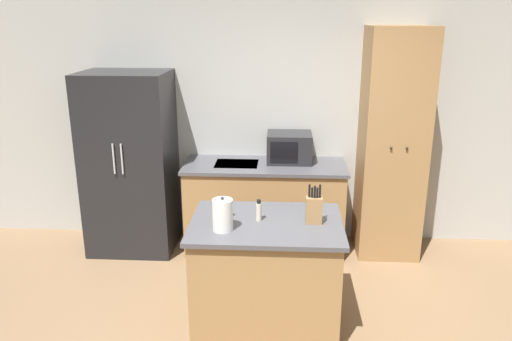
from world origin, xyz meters
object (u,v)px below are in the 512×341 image
at_px(pantry_cabinet, 392,145).
at_px(kettle, 223,215).
at_px(spice_bottle_tall_dark, 228,210).
at_px(spice_bottle_short_red, 224,214).
at_px(spice_bottle_green_herb, 259,211).
at_px(spice_bottle_amber_oil, 226,207).
at_px(refrigerator, 130,163).
at_px(knife_block, 314,209).
at_px(microwave, 289,147).

height_order(pantry_cabinet, kettle, pantry_cabinet).
bearing_deg(spice_bottle_tall_dark, spice_bottle_short_red, -98.83).
relative_size(spice_bottle_short_red, spice_bottle_green_herb, 0.95).
relative_size(spice_bottle_tall_dark, spice_bottle_short_red, 0.81).
relative_size(spice_bottle_amber_oil, kettle, 0.39).
bearing_deg(spice_bottle_green_herb, pantry_cabinet, 47.43).
xyz_separation_m(refrigerator, pantry_cabinet, (2.68, 0.06, 0.22)).
distance_m(refrigerator, spice_bottle_amber_oil, 1.64).
height_order(spice_bottle_amber_oil, kettle, kettle).
bearing_deg(spice_bottle_short_red, kettle, -88.20).
bearing_deg(spice_bottle_short_red, refrigerator, 129.27).
distance_m(knife_block, spice_bottle_short_red, 0.68).
height_order(knife_block, spice_bottle_green_herb, knife_block).
height_order(knife_block, kettle, knife_block).
relative_size(pantry_cabinet, spice_bottle_tall_dark, 17.74).
xyz_separation_m(refrigerator, spice_bottle_short_red, (1.15, -1.40, 0.03)).
relative_size(pantry_cabinet, knife_block, 7.49).
height_order(refrigerator, spice_bottle_short_red, refrigerator).
relative_size(microwave, knife_block, 1.48).
bearing_deg(kettle, spice_bottle_green_herb, 37.09).
distance_m(pantry_cabinet, kettle, 2.20).
distance_m(spice_bottle_short_red, spice_bottle_green_herb, 0.27).
bearing_deg(knife_block, spice_bottle_short_red, -175.97).
bearing_deg(spice_bottle_amber_oil, refrigerator, 133.80).
distance_m(microwave, kettle, 1.74).
bearing_deg(microwave, spice_bottle_amber_oil, -110.95).
height_order(spice_bottle_tall_dark, spice_bottle_amber_oil, spice_bottle_tall_dark).
bearing_deg(spice_bottle_short_red, spice_bottle_amber_oil, 92.87).
bearing_deg(knife_block, microwave, 96.83).
relative_size(refrigerator, microwave, 4.09).
distance_m(pantry_cabinet, microwave, 1.04).
bearing_deg(spice_bottle_tall_dark, pantry_cabinet, 41.48).
bearing_deg(refrigerator, spice_bottle_amber_oil, -46.20).
relative_size(knife_block, kettle, 1.18).
bearing_deg(spice_bottle_green_herb, refrigerator, 136.60).
bearing_deg(knife_block, spice_bottle_green_herb, 176.48).
bearing_deg(kettle, pantry_cabinet, 45.94).
bearing_deg(kettle, microwave, 73.47).
xyz_separation_m(spice_bottle_short_red, spice_bottle_green_herb, (0.26, 0.07, 0.00)).
bearing_deg(pantry_cabinet, spice_bottle_green_herb, -132.57).
bearing_deg(refrigerator, pantry_cabinet, 1.20).
distance_m(knife_block, kettle, 0.70).
bearing_deg(spice_bottle_amber_oil, spice_bottle_green_herb, -28.20).
xyz_separation_m(refrigerator, spice_bottle_tall_dark, (1.17, -1.28, 0.02)).
bearing_deg(microwave, spice_bottle_green_herb, -99.25).
relative_size(refrigerator, spice_bottle_green_herb, 11.04).
relative_size(microwave, spice_bottle_green_herb, 2.70).
distance_m(knife_block, spice_bottle_tall_dark, 0.67).
relative_size(refrigerator, kettle, 7.17).
bearing_deg(spice_bottle_green_herb, spice_bottle_amber_oil, 151.80).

